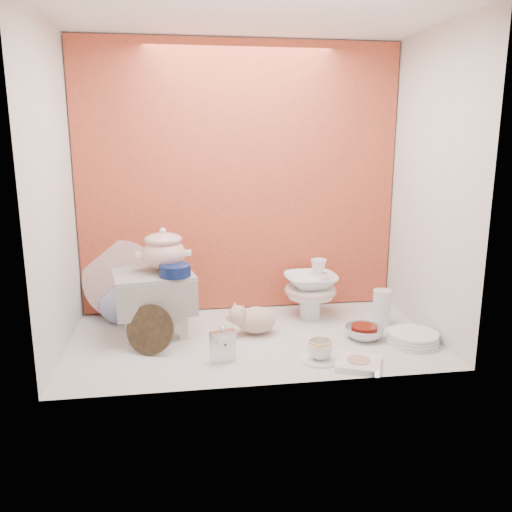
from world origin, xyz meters
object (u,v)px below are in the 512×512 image
(plush_pig, at_px, (256,320))
(porcelain_tower, at_px, (310,288))
(floral_platter, at_px, (121,280))
(dinner_plate_stack, at_px, (413,338))
(mantel_clock, at_px, (223,344))
(soup_tureen, at_px, (164,249))
(blue_white_vase, at_px, (120,299))
(crystal_bowl, at_px, (364,333))
(gold_rim_teacup, at_px, (320,349))
(step_stool, at_px, (154,304))

(plush_pig, relative_size, porcelain_tower, 0.78)
(floral_platter, distance_m, dinner_plate_stack, 1.57)
(mantel_clock, bearing_deg, dinner_plate_stack, -11.38)
(soup_tureen, distance_m, blue_white_vase, 0.45)
(plush_pig, relative_size, crystal_bowl, 1.32)
(gold_rim_teacup, distance_m, dinner_plate_stack, 0.52)
(floral_platter, relative_size, gold_rim_teacup, 3.98)
(floral_platter, height_order, dinner_plate_stack, floral_platter)
(blue_white_vase, height_order, mantel_clock, blue_white_vase)
(step_stool, bearing_deg, dinner_plate_stack, -24.14)
(dinner_plate_stack, bearing_deg, porcelain_tower, 131.35)
(soup_tureen, bearing_deg, dinner_plate_stack, -16.31)
(step_stool, bearing_deg, porcelain_tower, -0.71)
(step_stool, bearing_deg, blue_white_vase, 119.90)
(porcelain_tower, bearing_deg, soup_tureen, -172.37)
(plush_pig, bearing_deg, blue_white_vase, 170.76)
(floral_platter, xyz_separation_m, mantel_clock, (0.50, -0.68, -0.13))
(mantel_clock, relative_size, gold_rim_teacup, 1.51)
(porcelain_tower, bearing_deg, crystal_bowl, -61.84)
(floral_platter, xyz_separation_m, blue_white_vase, (-0.01, -0.06, -0.09))
(crystal_bowl, height_order, porcelain_tower, porcelain_tower)
(floral_platter, distance_m, crystal_bowl, 1.34)
(step_stool, height_order, plush_pig, step_stool)
(dinner_plate_stack, bearing_deg, plush_pig, 161.67)
(blue_white_vase, xyz_separation_m, porcelain_tower, (1.04, -0.10, 0.05))
(plush_pig, distance_m, crystal_bowl, 0.54)
(soup_tureen, bearing_deg, plush_pig, -12.97)
(blue_white_vase, xyz_separation_m, crystal_bowl, (1.23, -0.45, -0.09))
(gold_rim_teacup, bearing_deg, soup_tureen, 145.60)
(blue_white_vase, height_order, porcelain_tower, porcelain_tower)
(mantel_clock, height_order, crystal_bowl, mantel_clock)
(mantel_clock, bearing_deg, soup_tureen, 106.34)
(dinner_plate_stack, distance_m, porcelain_tower, 0.62)
(plush_pig, bearing_deg, porcelain_tower, 46.57)
(floral_platter, distance_m, plush_pig, 0.80)
(step_stool, height_order, dinner_plate_stack, step_stool)
(soup_tureen, distance_m, gold_rim_teacup, 0.92)
(gold_rim_teacup, distance_m, crystal_bowl, 0.37)
(crystal_bowl, xyz_separation_m, porcelain_tower, (-0.19, 0.35, 0.14))
(step_stool, height_order, gold_rim_teacup, step_stool)
(blue_white_vase, bearing_deg, gold_rim_teacup, -35.73)
(crystal_bowl, bearing_deg, gold_rim_teacup, -142.18)
(plush_pig, relative_size, dinner_plate_stack, 1.03)
(step_stool, bearing_deg, plush_pig, -18.16)
(soup_tureen, relative_size, dinner_plate_stack, 1.03)
(plush_pig, bearing_deg, crystal_bowl, -0.75)
(blue_white_vase, bearing_deg, mantel_clock, -50.64)
(blue_white_vase, bearing_deg, step_stool, -50.30)
(floral_platter, xyz_separation_m, dinner_plate_stack, (1.43, -0.61, -0.18))
(step_stool, relative_size, mantel_clock, 2.33)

